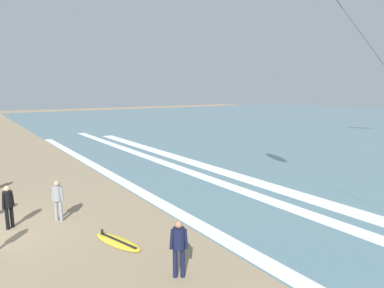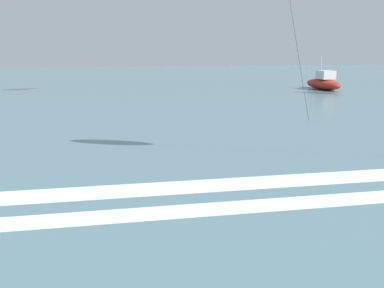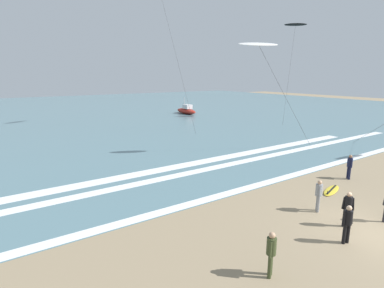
{
  "view_description": "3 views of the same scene",
  "coord_description": "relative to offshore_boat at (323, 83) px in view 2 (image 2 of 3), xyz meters",
  "views": [
    {
      "loc": [
        12.63,
        -0.08,
        4.96
      ],
      "look_at": [
        -3.31,
        11.17,
        1.73
      ],
      "focal_mm": 30.15,
      "sensor_mm": 36.0,
      "label": 1
    },
    {
      "loc": [
        -3.62,
        1.86,
        3.36
      ],
      "look_at": [
        -1.74,
        10.65,
        1.51
      ],
      "focal_mm": 43.26,
      "sensor_mm": 36.0,
      "label": 2
    },
    {
      "loc": [
        -12.72,
        -5.4,
        6.53
      ],
      "look_at": [
        -1.97,
        10.49,
        2.13
      ],
      "focal_mm": 28.33,
      "sensor_mm": 36.0,
      "label": 3
    }
  ],
  "objects": [
    {
      "name": "offshore_boat",
      "position": [
        0.0,
        0.0,
        0.0
      ],
      "size": [
        1.8,
        5.23,
        2.7
      ],
      "color": "maroon",
      "rests_on": "ground"
    },
    {
      "name": "wave_foam_mid_break",
      "position": [
        -16.07,
        -27.0,
        -0.54
      ],
      "size": [
        50.34,
        0.82,
        0.01
      ],
      "primitive_type": "cube",
      "color": "white",
      "rests_on": "ocean_surface"
    },
    {
      "name": "wave_foam_outer_break",
      "position": [
        -17.34,
        -25.3,
        -0.54
      ],
      "size": [
        39.89,
        1.09,
        0.01
      ],
      "primitive_type": "cube",
      "color": "white",
      "rests_on": "ocean_surface"
    },
    {
      "name": "ocean_surface",
      "position": [
        -15.44,
        13.35,
        -0.55
      ],
      "size": [
        140.0,
        90.0,
        0.01
      ],
      "primitive_type": "cube",
      "color": "slate",
      "rests_on": "ground"
    }
  ]
}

